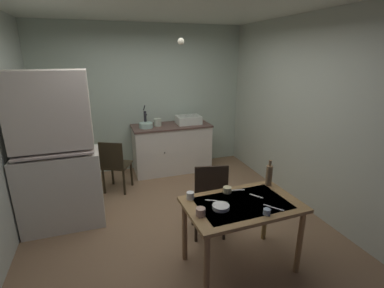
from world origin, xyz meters
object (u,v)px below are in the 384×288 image
object	(u,v)px
mixing_bowl_counter	(146,125)
chair_by_counter	(115,164)
mug_dark	(227,190)
glass_bottle	(269,175)
sink_basin	(188,120)
serving_bowl_wide	(221,207)
hand_pump	(145,117)
chair_far_side	(209,200)
hutch_cabinet	(57,159)
dining_table	(242,212)

from	to	relation	value
mixing_bowl_counter	chair_by_counter	distance (m)	0.93
mug_dark	glass_bottle	bearing A→B (deg)	1.31
glass_bottle	mug_dark	bearing A→B (deg)	-178.69
sink_basin	serving_bowl_wide	xyz separation A→B (m)	(-0.57, -2.76, -0.21)
hand_pump	mug_dark	world-z (taller)	hand_pump
sink_basin	chair_far_side	xyz separation A→B (m)	(-0.44, -2.15, -0.47)
hand_pump	chair_by_counter	size ratio (longest dim) A/B	0.45
chair_far_side	mug_dark	bearing A→B (deg)	-78.86
hutch_cabinet	chair_by_counter	world-z (taller)	hutch_cabinet
hutch_cabinet	chair_by_counter	size ratio (longest dim) A/B	2.28
hutch_cabinet	hand_pump	xyz separation A→B (m)	(1.33, 1.37, 0.14)
chair_by_counter	sink_basin	bearing A→B (deg)	21.99
hutch_cabinet	hand_pump	bearing A→B (deg)	46.04
hand_pump	mixing_bowl_counter	size ratio (longest dim) A/B	1.60
mug_dark	glass_bottle	size ratio (longest dim) A/B	0.30
mug_dark	chair_far_side	bearing A→B (deg)	101.14
chair_by_counter	glass_bottle	world-z (taller)	glass_bottle
glass_bottle	hutch_cabinet	bearing A→B (deg)	153.28
hand_pump	serving_bowl_wide	world-z (taller)	hand_pump
hand_pump	serving_bowl_wide	bearing A→B (deg)	-85.31
mug_dark	serving_bowl_wide	bearing A→B (deg)	-125.46
dining_table	chair_by_counter	bearing A→B (deg)	116.86
hand_pump	mixing_bowl_counter	bearing A→B (deg)	-94.99
hutch_cabinet	chair_far_side	bearing A→B (deg)	-26.04
serving_bowl_wide	hutch_cabinet	bearing A→B (deg)	137.40
hutch_cabinet	chair_far_side	distance (m)	1.93
chair_by_counter	glass_bottle	bearing A→B (deg)	-50.64
dining_table	mug_dark	distance (m)	0.29
mixing_bowl_counter	serving_bowl_wide	world-z (taller)	mixing_bowl_counter
mixing_bowl_counter	chair_far_side	world-z (taller)	mixing_bowl_counter
hutch_cabinet	mixing_bowl_counter	distance (m)	1.84
hutch_cabinet	dining_table	world-z (taller)	hutch_cabinet
hutch_cabinet	serving_bowl_wide	size ratio (longest dim) A/B	12.10
sink_basin	serving_bowl_wide	size ratio (longest dim) A/B	2.69
mixing_bowl_counter	mug_dark	world-z (taller)	mixing_bowl_counter
dining_table	sink_basin	bearing A→B (deg)	83.23
hutch_cabinet	mug_dark	world-z (taller)	hutch_cabinet
serving_bowl_wide	glass_bottle	bearing A→B (deg)	22.13
hand_pump	chair_far_side	xyz separation A→B (m)	(0.36, -2.20, -0.57)
sink_basin	hutch_cabinet	bearing A→B (deg)	-147.99
hand_pump	dining_table	bearing A→B (deg)	-80.25
sink_basin	glass_bottle	size ratio (longest dim) A/B	1.47
chair_far_side	glass_bottle	world-z (taller)	glass_bottle
hutch_cabinet	hand_pump	distance (m)	1.91
hand_pump	dining_table	world-z (taller)	hand_pump
hand_pump	hutch_cabinet	bearing A→B (deg)	-133.96
mixing_bowl_counter	chair_by_counter	world-z (taller)	mixing_bowl_counter
hutch_cabinet	mug_dark	xyz separation A→B (m)	(1.75, -1.15, -0.15)
chair_by_counter	mug_dark	distance (m)	2.20
chair_by_counter	mixing_bowl_counter	bearing A→B (deg)	40.69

